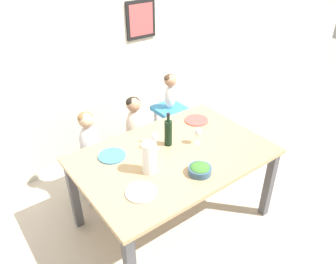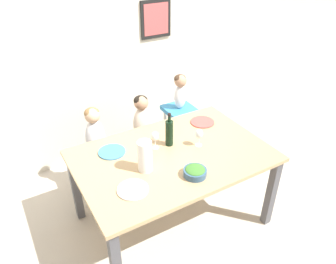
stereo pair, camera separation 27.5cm
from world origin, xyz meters
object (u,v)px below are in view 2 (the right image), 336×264
object	(u,v)px
dinner_plate_front_left	(133,190)
dinner_plate_back_left	(112,152)
chair_far_left	(98,159)
salad_bowl_large	(195,172)
chair_far_center	(143,145)
wine_glass_near	(199,134)
dinner_plate_back_right	(202,122)
person_baby_right	(180,89)
chair_right_highchair	(180,120)
wine_bottle	(169,132)
wine_glass_far	(155,137)
person_child_center	(142,117)
paper_towel_roll	(145,156)
person_child_left	(94,130)

from	to	relation	value
dinner_plate_front_left	dinner_plate_back_left	bearing A→B (deg)	84.80
chair_far_left	salad_bowl_large	world-z (taller)	salad_bowl_large
chair_far_center	dinner_plate_back_left	size ratio (longest dim) A/B	1.90
chair_far_center	wine_glass_near	world-z (taller)	wine_glass_near
wine_glass_near	salad_bowl_large	distance (m)	0.43
wine_glass_near	dinner_plate_back_right	size ratio (longest dim) A/B	0.70
person_baby_right	dinner_plate_back_left	xyz separation A→B (m)	(-1.01, -0.50, -0.16)
person_baby_right	wine_glass_near	size ratio (longest dim) A/B	2.38
chair_right_highchair	wine_bottle	size ratio (longest dim) A/B	2.25
chair_far_left	chair_far_center	world-z (taller)	same
wine_glass_near	chair_right_highchair	bearing A→B (deg)	69.08
dinner_plate_front_left	wine_glass_near	bearing A→B (deg)	17.48
dinner_plate_back_left	wine_glass_far	bearing A→B (deg)	-19.88
chair_right_highchair	salad_bowl_large	size ratio (longest dim) A/B	3.87
wine_bottle	dinner_plate_back_right	xyz separation A→B (m)	(0.48, 0.16, -0.12)
dinner_plate_back_left	chair_far_left	bearing A→B (deg)	88.42
wine_bottle	dinner_plate_back_left	distance (m)	0.52
person_baby_right	dinner_plate_front_left	xyz separation A→B (m)	(-1.05, -1.03, -0.16)
chair_right_highchair	person_child_center	bearing A→B (deg)	179.86
wine_bottle	dinner_plate_back_right	distance (m)	0.52
person_child_center	salad_bowl_large	distance (m)	1.12
wine_glass_near	salad_bowl_large	xyz separation A→B (m)	(-0.26, -0.33, -0.08)
dinner_plate_back_left	chair_right_highchair	bearing A→B (deg)	26.46
chair_far_left	person_child_center	world-z (taller)	person_child_center
chair_right_highchair	wine_glass_far	xyz separation A→B (m)	(-0.65, -0.63, 0.34)
person_child_center	wine_bottle	size ratio (longest dim) A/B	1.66
person_child_center	wine_bottle	xyz separation A→B (m)	(-0.05, -0.65, 0.18)
chair_far_center	paper_towel_roll	size ratio (longest dim) A/B	1.69
person_child_center	salad_bowl_large	bearing A→B (deg)	-94.63
paper_towel_roll	wine_glass_far	size ratio (longest dim) A/B	1.60
chair_far_center	salad_bowl_large	bearing A→B (deg)	-94.64
wine_bottle	dinner_plate_front_left	size ratio (longest dim) A/B	1.34
chair_far_left	dinner_plate_back_left	distance (m)	0.65
wine_bottle	wine_glass_near	world-z (taller)	wine_bottle
chair_far_center	salad_bowl_large	xyz separation A→B (m)	(-0.09, -1.12, 0.44)
chair_far_center	dinner_plate_front_left	size ratio (longest dim) A/B	1.90
wine_bottle	paper_towel_roll	size ratio (longest dim) A/B	1.19
salad_bowl_large	person_child_center	bearing A→B (deg)	85.37
dinner_plate_front_left	dinner_plate_back_right	size ratio (longest dim) A/B	1.00
wine_bottle	wine_glass_far	distance (m)	0.13
person_child_center	person_baby_right	xyz separation A→B (m)	(0.47, 0.00, 0.22)
chair_far_left	wine_bottle	bearing A→B (deg)	-53.76
person_child_left	dinner_plate_back_left	xyz separation A→B (m)	(-0.01, -0.50, 0.06)
wine_glass_near	salad_bowl_large	size ratio (longest dim) A/B	0.90
wine_bottle	paper_towel_roll	bearing A→B (deg)	-148.48
person_child_left	wine_glass_far	world-z (taller)	person_child_left
wine_glass_far	dinner_plate_front_left	world-z (taller)	wine_glass_far
chair_right_highchair	wine_glass_near	world-z (taller)	wine_glass_near
chair_right_highchair	dinner_plate_back_left	distance (m)	1.15
wine_glass_near	dinner_plate_front_left	distance (m)	0.80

